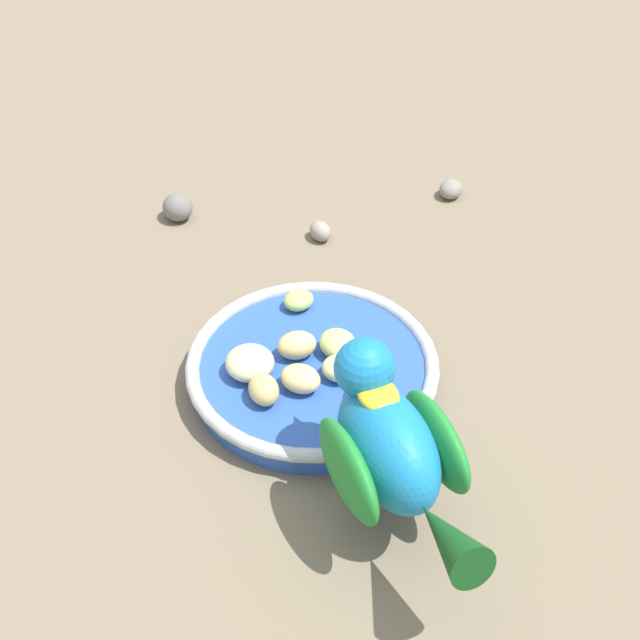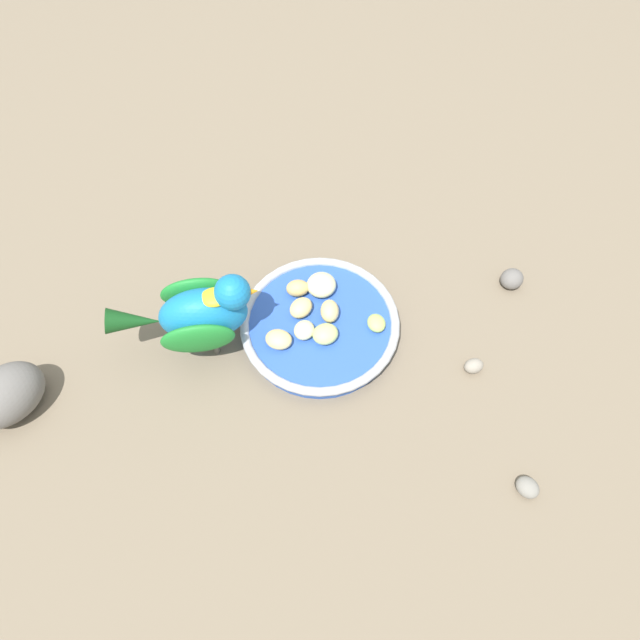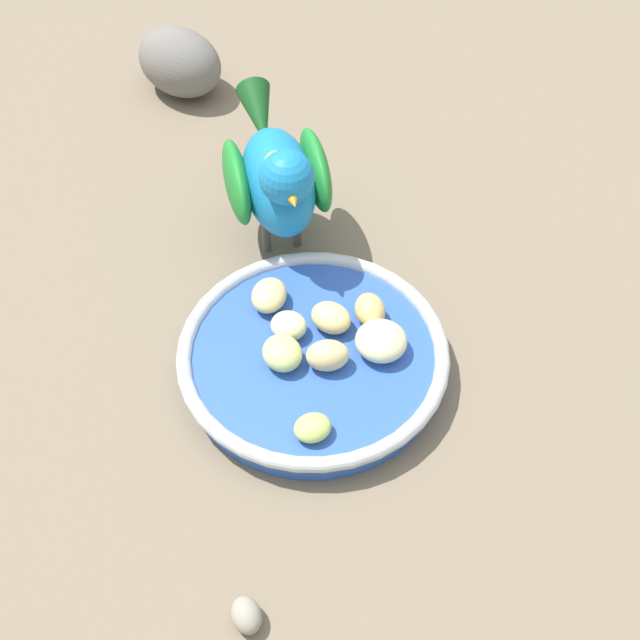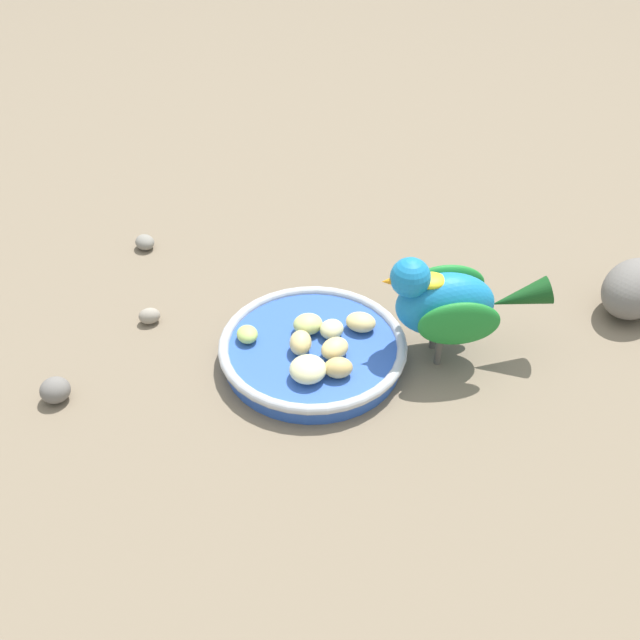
% 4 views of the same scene
% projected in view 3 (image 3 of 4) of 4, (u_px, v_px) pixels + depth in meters
% --- Properties ---
extents(ground_plane, '(4.00, 4.00, 0.00)m').
position_uv_depth(ground_plane, '(320.00, 409.00, 0.66)').
color(ground_plane, '#756651').
extents(feeding_bowl, '(0.20, 0.20, 0.03)m').
position_uv_depth(feeding_bowl, '(313.00, 358.00, 0.67)').
color(feeding_bowl, '#2D56B7').
rests_on(feeding_bowl, ground_plane).
extents(apple_piece_0, '(0.03, 0.03, 0.02)m').
position_uv_depth(apple_piece_0, '(289.00, 326.00, 0.67)').
color(apple_piece_0, beige).
rests_on(apple_piece_0, feeding_bowl).
extents(apple_piece_1, '(0.04, 0.04, 0.02)m').
position_uv_depth(apple_piece_1, '(381.00, 341.00, 0.66)').
color(apple_piece_1, beige).
rests_on(apple_piece_1, feeding_bowl).
extents(apple_piece_2, '(0.04, 0.04, 0.02)m').
position_uv_depth(apple_piece_2, '(282.00, 353.00, 0.65)').
color(apple_piece_2, '#C6D17A').
rests_on(apple_piece_2, feeding_bowl).
extents(apple_piece_3, '(0.03, 0.03, 0.02)m').
position_uv_depth(apple_piece_3, '(313.00, 428.00, 0.61)').
color(apple_piece_3, '#B2CC66').
rests_on(apple_piece_3, feeding_bowl).
extents(apple_piece_4, '(0.04, 0.04, 0.02)m').
position_uv_depth(apple_piece_4, '(328.00, 355.00, 0.65)').
color(apple_piece_4, '#E5C67F').
rests_on(apple_piece_4, feeding_bowl).
extents(apple_piece_5, '(0.03, 0.04, 0.02)m').
position_uv_depth(apple_piece_5, '(331.00, 318.00, 0.67)').
color(apple_piece_5, '#E5C67F').
rests_on(apple_piece_5, feeding_bowl).
extents(apple_piece_6, '(0.04, 0.04, 0.02)m').
position_uv_depth(apple_piece_6, '(371.00, 310.00, 0.68)').
color(apple_piece_6, tan).
rests_on(apple_piece_6, feeding_bowl).
extents(apple_piece_7, '(0.04, 0.04, 0.02)m').
position_uv_depth(apple_piece_7, '(269.00, 295.00, 0.69)').
color(apple_piece_7, '#E5C67F').
rests_on(apple_piece_7, feeding_bowl).
extents(parrot, '(0.15, 0.14, 0.13)m').
position_uv_depth(parrot, '(277.00, 175.00, 0.71)').
color(parrot, '#59544C').
rests_on(parrot, ground_plane).
extents(rock_large, '(0.08, 0.10, 0.07)m').
position_uv_depth(rock_large, '(180.00, 62.00, 0.88)').
color(rock_large, slate).
rests_on(rock_large, ground_plane).
extents(pebble_0, '(0.03, 0.03, 0.02)m').
position_uv_depth(pebble_0, '(246.00, 615.00, 0.55)').
color(pebble_0, gray).
rests_on(pebble_0, ground_plane).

